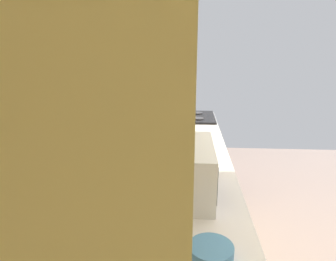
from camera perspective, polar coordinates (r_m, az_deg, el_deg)
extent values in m
cube|color=beige|center=(1.90, -7.45, 1.95)|extent=(4.23, 0.12, 2.61)
cube|color=white|center=(1.68, 3.46, -14.30)|extent=(3.39, 0.64, 0.02)
cube|color=#332819|center=(2.17, 12.12, -21.64)|extent=(0.01, 0.01, 0.83)
cube|color=#332819|center=(2.56, 10.56, -15.07)|extent=(0.01, 0.01, 0.83)
cube|color=#332819|center=(2.98, 9.49, -10.29)|extent=(0.01, 0.01, 0.83)
cube|color=#D8CA78|center=(1.46, -2.31, 17.26)|extent=(2.64, 0.30, 0.56)
cube|color=#B7BABF|center=(3.69, 3.64, -4.60)|extent=(0.62, 0.63, 0.93)
cube|color=black|center=(3.72, 8.60, -5.33)|extent=(0.48, 0.01, 0.51)
cube|color=black|center=(3.55, 3.77, 2.55)|extent=(0.58, 0.60, 0.02)
cube|color=#B7BABF|center=(3.54, -1.00, 3.89)|extent=(0.58, 0.04, 0.18)
cylinder|color=#38383D|center=(3.42, 5.68, 2.23)|extent=(0.11, 0.11, 0.01)
cylinder|color=#38383D|center=(3.68, 5.55, 3.24)|extent=(0.11, 0.11, 0.01)
cylinder|color=#38383D|center=(3.42, 1.87, 2.30)|extent=(0.11, 0.11, 0.01)
cylinder|color=#38383D|center=(3.68, 2.00, 3.31)|extent=(0.11, 0.11, 0.01)
cube|color=white|center=(1.75, 2.91, -7.22)|extent=(0.53, 0.33, 0.30)
cube|color=black|center=(1.72, 8.56, -7.93)|extent=(0.33, 0.01, 0.21)
cube|color=#2D2D33|center=(1.95, 7.96, -4.87)|extent=(0.10, 0.01, 0.21)
cylinder|color=#4C8CBF|center=(1.33, 7.96, -21.53)|extent=(0.18, 0.18, 0.07)
cylinder|color=#5391C7|center=(1.32, 7.99, -20.96)|extent=(0.15, 0.15, 0.03)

